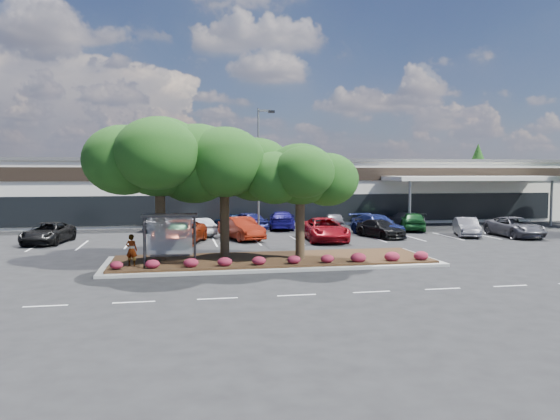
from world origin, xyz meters
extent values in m
plane|color=black|center=(0.00, 0.00, 0.00)|extent=(160.00, 160.00, 0.00)
cube|color=silver|center=(0.00, 34.00, 3.00)|extent=(80.00, 20.00, 6.00)
cube|color=#4F5052|center=(0.00, 34.00, 6.10)|extent=(80.40, 20.40, 0.30)
cube|color=black|center=(0.00, 23.95, 4.80)|extent=(80.00, 0.25, 1.20)
cube|color=black|center=(0.00, 23.95, 1.60)|extent=(60.00, 0.18, 2.60)
cube|color=#A40B1D|center=(-6.00, 23.88, 4.80)|extent=(6.00, 0.12, 1.00)
cube|color=silver|center=(20.00, 21.50, 4.40)|extent=(16.00, 5.00, 0.40)
cylinder|color=slate|center=(13.00, 19.50, 2.10)|extent=(0.24, 0.24, 4.20)
cylinder|color=slate|center=(27.00, 19.50, 2.10)|extent=(0.24, 0.24, 4.20)
cube|color=#9A9A95|center=(-2.00, 4.00, 0.07)|extent=(18.00, 6.00, 0.15)
cube|color=#47321A|center=(-2.00, 4.00, 0.20)|extent=(17.20, 5.20, 0.12)
cube|color=silver|center=(-12.00, -4.00, 0.01)|extent=(1.60, 0.12, 0.01)
cube|color=silver|center=(-8.80, -4.00, 0.01)|extent=(1.60, 0.12, 0.01)
cube|color=silver|center=(-5.60, -4.00, 0.01)|extent=(1.60, 0.12, 0.01)
cube|color=silver|center=(-2.40, -4.00, 0.01)|extent=(1.60, 0.12, 0.01)
cube|color=silver|center=(0.80, -4.00, 0.01)|extent=(1.60, 0.12, 0.01)
cube|color=silver|center=(4.00, -4.00, 0.01)|extent=(1.60, 0.12, 0.01)
cube|color=silver|center=(7.20, -4.00, 0.01)|extent=(1.60, 0.12, 0.01)
cube|color=silver|center=(-16.50, 13.50, 0.01)|extent=(0.12, 5.00, 0.01)
cube|color=silver|center=(-13.50, 13.50, 0.01)|extent=(0.12, 5.00, 0.01)
cube|color=silver|center=(-10.50, 13.50, 0.01)|extent=(0.12, 5.00, 0.01)
cube|color=silver|center=(-7.50, 13.50, 0.01)|extent=(0.12, 5.00, 0.01)
cube|color=silver|center=(-4.50, 13.50, 0.01)|extent=(0.12, 5.00, 0.01)
cube|color=silver|center=(-1.50, 13.50, 0.01)|extent=(0.12, 5.00, 0.01)
cube|color=silver|center=(1.50, 13.50, 0.01)|extent=(0.12, 5.00, 0.01)
cube|color=silver|center=(4.50, 13.50, 0.01)|extent=(0.12, 5.00, 0.01)
cube|color=silver|center=(7.50, 13.50, 0.01)|extent=(0.12, 5.00, 0.01)
cube|color=silver|center=(10.50, 13.50, 0.01)|extent=(0.12, 5.00, 0.01)
cube|color=silver|center=(13.50, 13.50, 0.01)|extent=(0.12, 5.00, 0.01)
cube|color=silver|center=(16.50, 13.50, 0.01)|extent=(0.12, 5.00, 0.01)
cylinder|color=black|center=(-8.75, 3.45, 1.51)|extent=(0.08, 0.08, 2.50)
cylinder|color=black|center=(-6.25, 3.45, 1.51)|extent=(0.08, 0.08, 2.50)
cylinder|color=black|center=(-8.75, 2.15, 1.51)|extent=(0.08, 0.08, 2.50)
cylinder|color=black|center=(-6.25, 2.15, 1.51)|extent=(0.08, 0.08, 2.50)
cube|color=black|center=(-7.50, 2.80, 2.80)|extent=(2.75, 1.55, 0.10)
cube|color=silver|center=(-7.50, 3.45, 1.63)|extent=(2.30, 0.03, 2.00)
cube|color=black|center=(-7.50, 3.05, 0.71)|extent=(2.00, 0.35, 0.06)
cone|color=#0E390E|center=(34.00, 44.00, 4.50)|extent=(3.96, 3.96, 9.00)
imported|color=#594C47|center=(-9.40, 2.91, 1.06)|extent=(0.68, 0.56, 1.61)
cube|color=#9A9A95|center=(-1.29, 13.75, 0.20)|extent=(0.50, 0.50, 0.40)
cylinder|color=slate|center=(-1.29, 13.75, 4.97)|extent=(0.14, 0.14, 9.14)
cube|color=slate|center=(-0.84, 13.73, 9.39)|extent=(0.91, 0.25, 0.14)
cube|color=black|center=(-0.34, 13.72, 9.32)|extent=(0.46, 0.31, 0.18)
imported|color=black|center=(-16.01, 14.94, 0.74)|extent=(3.25, 5.61, 1.47)
imported|color=#164C23|center=(-7.03, 12.42, 0.79)|extent=(2.45, 4.85, 1.58)
imported|color=maroon|center=(-6.96, 12.89, 0.83)|extent=(4.28, 6.51, 1.66)
imported|color=maroon|center=(-2.46, 14.60, 0.83)|extent=(3.19, 5.32, 1.66)
imported|color=maroon|center=(3.40, 12.71, 0.83)|extent=(3.11, 6.13, 1.66)
imported|color=navy|center=(8.35, 15.19, 0.81)|extent=(3.39, 5.96, 1.63)
imported|color=black|center=(8.14, 13.88, 0.67)|extent=(3.15, 5.00, 1.35)
imported|color=slate|center=(15.01, 13.41, 0.72)|extent=(2.92, 4.63, 1.44)
imported|color=#515057|center=(18.45, 12.33, 0.76)|extent=(2.60, 5.52, 1.52)
imported|color=#5D5C64|center=(-8.52, 21.93, 0.69)|extent=(2.69, 5.14, 1.38)
imported|color=#B6BBC3|center=(-5.56, 17.59, 0.70)|extent=(2.95, 4.47, 1.39)
imported|color=#151852|center=(-1.26, 20.59, 0.82)|extent=(3.56, 5.18, 1.64)
imported|color=navy|center=(-2.44, 22.34, 0.69)|extent=(3.12, 4.38, 1.38)
imported|color=navy|center=(1.91, 21.30, 0.79)|extent=(3.19, 5.74, 1.57)
imported|color=slate|center=(6.12, 19.57, 0.76)|extent=(2.82, 4.77, 1.52)
imported|color=#13451C|center=(12.67, 18.01, 0.81)|extent=(3.44, 5.11, 1.62)
imported|color=#56575D|center=(13.67, 22.08, 0.66)|extent=(2.73, 4.86, 1.33)
camera|label=1|loc=(-7.15, -25.30, 4.99)|focal=35.00mm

